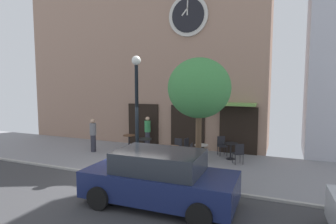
% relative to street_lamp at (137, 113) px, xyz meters
% --- Properties ---
extents(ground_plane, '(28.10, 11.86, 0.13)m').
position_rel_street_lamp_xyz_m(ground_plane, '(0.19, -1.70, -2.31)').
color(ground_plane, gray).
extents(clock_building, '(7.83, 3.73, 11.56)m').
position_rel_street_lamp_xyz_m(clock_building, '(0.69, 5.43, 3.68)').
color(clock_building, '#9E7A66').
rests_on(clock_building, ground_plane).
extents(neighbor_building_left, '(6.81, 3.79, 15.61)m').
position_rel_street_lamp_xyz_m(neighbor_building_left, '(-6.51, 6.12, 5.52)').
color(neighbor_building_left, '#9E7A66').
rests_on(neighbor_building_left, ground_plane).
extents(street_lamp, '(0.36, 0.36, 4.50)m').
position_rel_street_lamp_xyz_m(street_lamp, '(0.00, 0.00, 0.00)').
color(street_lamp, black).
rests_on(street_lamp, ground_plane).
extents(street_tree, '(2.13, 1.91, 4.29)m').
position_rel_street_lamp_xyz_m(street_tree, '(2.70, -0.57, 0.97)').
color(street_tree, brown).
rests_on(street_tree, ground_plane).
extents(cafe_table_leftmost, '(0.63, 0.63, 0.76)m').
position_rel_street_lamp_xyz_m(cafe_table_leftmost, '(-2.07, 2.85, -1.78)').
color(cafe_table_leftmost, black).
rests_on(cafe_table_leftmost, ground_plane).
extents(cafe_table_center_left, '(0.73, 0.73, 0.76)m').
position_rel_street_lamp_xyz_m(cafe_table_center_left, '(-0.87, 2.28, -1.74)').
color(cafe_table_center_left, black).
rests_on(cafe_table_center_left, ground_plane).
extents(cafe_table_near_door, '(0.75, 0.75, 0.72)m').
position_rel_street_lamp_xyz_m(cafe_table_near_door, '(0.90, 1.37, -1.76)').
color(cafe_table_near_door, black).
rests_on(cafe_table_near_door, ground_plane).
extents(cafe_table_center, '(0.60, 0.60, 0.74)m').
position_rel_street_lamp_xyz_m(cafe_table_center, '(2.02, 2.16, -1.80)').
color(cafe_table_center, black).
rests_on(cafe_table_center, ground_plane).
extents(cafe_table_near_curb, '(0.66, 0.66, 0.74)m').
position_rel_street_lamp_xyz_m(cafe_table_near_curb, '(3.16, 2.99, -1.78)').
color(cafe_table_near_curb, black).
rests_on(cafe_table_near_curb, ground_plane).
extents(cafe_chair_under_awning, '(0.55, 0.55, 0.90)m').
position_rel_street_lamp_xyz_m(cafe_chair_under_awning, '(3.62, 2.28, -1.75)').
color(cafe_chair_under_awning, black).
rests_on(cafe_chair_under_awning, ground_plane).
extents(cafe_chair_mid_row, '(0.45, 0.45, 0.90)m').
position_rel_street_lamp_xyz_m(cafe_chair_mid_row, '(0.85, 2.25, -1.75)').
color(cafe_chair_mid_row, black).
rests_on(cafe_chair_mid_row, ground_plane).
extents(cafe_chair_facing_street, '(0.55, 0.55, 0.90)m').
position_rel_street_lamp_xyz_m(cafe_chair_facing_street, '(2.62, 3.59, -1.75)').
color(cafe_chair_facing_street, black).
rests_on(cafe_chair_facing_street, ground_plane).
extents(cafe_chair_curbside, '(0.43, 0.43, 0.90)m').
position_rel_street_lamp_xyz_m(cafe_chair_curbside, '(1.68, 1.48, -1.75)').
color(cafe_chair_curbside, black).
rests_on(cafe_chair_curbside, ground_plane).
extents(cafe_chair_near_lamp, '(0.47, 0.47, 0.90)m').
position_rel_street_lamp_xyz_m(cafe_chair_near_lamp, '(1.30, 2.49, -1.75)').
color(cafe_chair_near_lamp, black).
rests_on(cafe_chair_near_lamp, ground_plane).
extents(pedestrian_green, '(0.40, 0.40, 1.67)m').
position_rel_street_lamp_xyz_m(pedestrian_green, '(-1.40, 3.66, -1.42)').
color(pedestrian_green, '#2D2D38').
rests_on(pedestrian_green, ground_plane).
extents(pedestrian_grey, '(0.45, 0.45, 1.67)m').
position_rel_street_lamp_xyz_m(pedestrian_grey, '(-3.50, 1.75, -1.42)').
color(pedestrian_grey, '#2D2D38').
rests_on(pedestrian_grey, ground_plane).
extents(parked_car_navy, '(4.34, 2.09, 1.55)m').
position_rel_street_lamp_xyz_m(parked_car_navy, '(2.17, -2.64, -1.52)').
color(parked_car_navy, navy).
rests_on(parked_car_navy, ground_plane).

